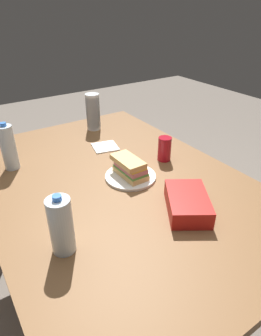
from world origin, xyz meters
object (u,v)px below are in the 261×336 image
object	(u,v)px
plastic_cup_stack	(93,112)
water_bottle_spare	(61,226)
soda_can_red	(164,149)
water_bottle_tall	(8,147)
paper_plate	(131,176)
sandwich	(130,167)
chip_bag	(187,203)
dining_table	(114,196)

from	to	relation	value
plastic_cup_stack	water_bottle_spare	xyz separation A→B (m)	(-0.86, 0.55, -0.01)
soda_can_red	water_bottle_spare	size ratio (longest dim) A/B	0.57
soda_can_red	water_bottle_tall	size ratio (longest dim) A/B	0.53
paper_plate	sandwich	distance (m)	0.05
sandwich	water_bottle_tall	world-z (taller)	water_bottle_tall
chip_bag	water_bottle_spare	bearing A→B (deg)	-65.57
chip_bag	water_bottle_spare	world-z (taller)	water_bottle_spare
soda_can_red	water_bottle_spare	distance (m)	0.73
plastic_cup_stack	dining_table	bearing A→B (deg)	160.82
dining_table	sandwich	bearing A→B (deg)	-102.58
paper_plate	sandwich	size ratio (longest dim) A/B	1.27
dining_table	chip_bag	bearing A→B (deg)	-159.76
chip_bag	plastic_cup_stack	bearing A→B (deg)	-152.16
soda_can_red	paper_plate	bearing A→B (deg)	101.92
paper_plate	sandwich	bearing A→B (deg)	27.10
water_bottle_tall	soda_can_red	bearing A→B (deg)	-117.09
plastic_cup_stack	water_bottle_spare	world-z (taller)	plastic_cup_stack
plastic_cup_stack	water_bottle_spare	size ratio (longest dim) A/B	1.03
plastic_cup_stack	water_bottle_spare	distance (m)	1.02
sandwich	water_bottle_spare	bearing A→B (deg)	121.14
sandwich	chip_bag	world-z (taller)	sandwich
plastic_cup_stack	water_bottle_spare	bearing A→B (deg)	147.36
sandwich	soda_can_red	distance (m)	0.24
paper_plate	chip_bag	xyz separation A→B (m)	(-0.32, -0.05, 0.03)
chip_bag	water_bottle_spare	xyz separation A→B (m)	(0.07, 0.47, 0.07)
water_bottle_spare	paper_plate	bearing A→B (deg)	-59.35
water_bottle_tall	plastic_cup_stack	size ratio (longest dim) A/B	1.05
water_bottle_spare	dining_table	bearing A→B (deg)	-51.96
paper_plate	sandwich	xyz separation A→B (m)	(0.00, 0.00, 0.05)
plastic_cup_stack	sandwich	bearing A→B (deg)	167.84
chip_bag	plastic_cup_stack	world-z (taller)	plastic_cup_stack
chip_bag	plastic_cup_stack	size ratio (longest dim) A/B	1.04
paper_plate	water_bottle_tall	bearing A→B (deg)	47.64
paper_plate	water_bottle_spare	world-z (taller)	water_bottle_spare
dining_table	soda_can_red	xyz separation A→B (m)	(0.03, -0.31, 0.15)
chip_bag	water_bottle_tall	world-z (taller)	water_bottle_tall
soda_can_red	water_bottle_tall	distance (m)	0.75
water_bottle_tall	sandwich	bearing A→B (deg)	-132.22
sandwich	water_bottle_spare	size ratio (longest dim) A/B	0.85
chip_bag	water_bottle_tall	size ratio (longest dim) A/B	0.99
sandwich	water_bottle_tall	bearing A→B (deg)	47.78
soda_can_red	water_bottle_tall	world-z (taller)	water_bottle_tall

